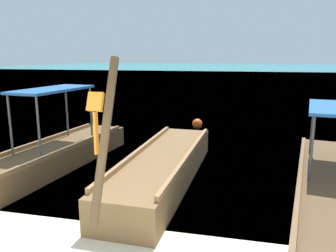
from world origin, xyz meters
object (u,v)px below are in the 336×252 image
at_px(longtail_boat_blue_ribbon, 33,164).
at_px(longtail_boat_pink_ribbon, 335,190).
at_px(longtail_boat_orange_ribbon, 163,167).
at_px(mooring_buoy_near, 197,124).

bearing_deg(longtail_boat_blue_ribbon, longtail_boat_pink_ribbon, -0.45).
distance_m(longtail_boat_orange_ribbon, mooring_buoy_near, 5.68).
bearing_deg(longtail_boat_orange_ribbon, longtail_boat_pink_ribbon, -8.30).
distance_m(longtail_boat_blue_ribbon, mooring_buoy_near, 6.81).
distance_m(longtail_boat_blue_ribbon, longtail_boat_pink_ribbon, 6.46).
relative_size(longtail_boat_blue_ribbon, longtail_boat_pink_ribbon, 1.03).
relative_size(longtail_boat_orange_ribbon, mooring_buoy_near, 15.20).
bearing_deg(longtail_boat_pink_ribbon, longtail_boat_orange_ribbon, 171.70).
bearing_deg(mooring_buoy_near, longtail_boat_orange_ribbon, -89.57).
bearing_deg(longtail_boat_orange_ribbon, longtail_boat_blue_ribbon, -171.43).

